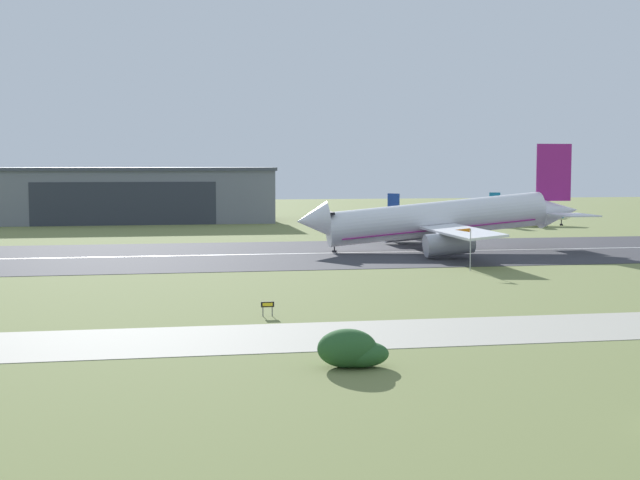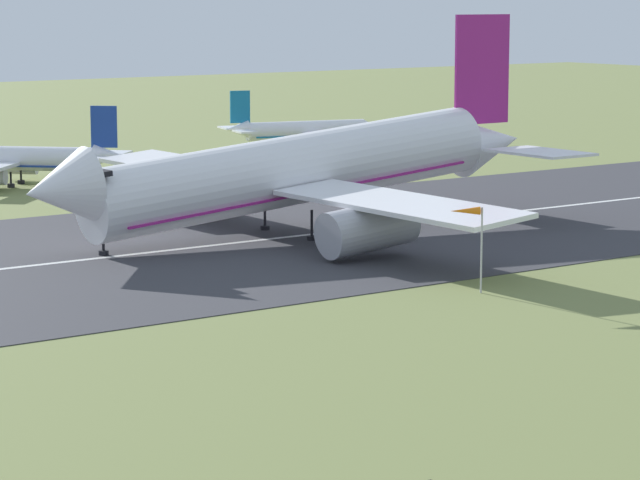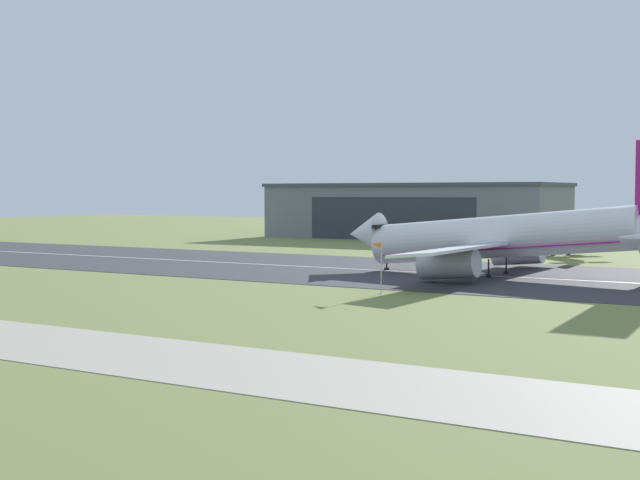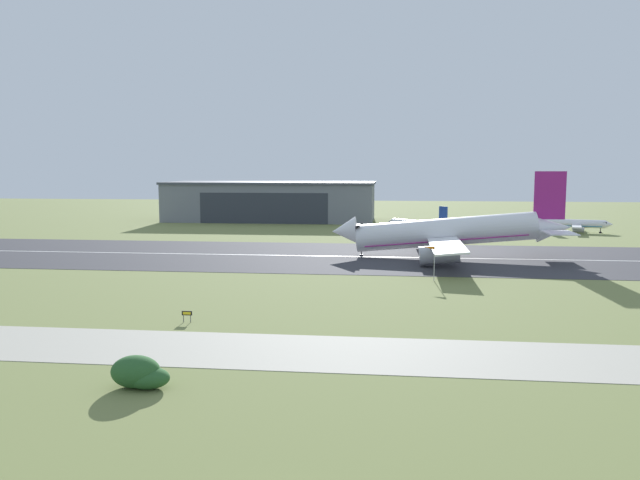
{
  "view_description": "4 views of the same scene",
  "coord_description": "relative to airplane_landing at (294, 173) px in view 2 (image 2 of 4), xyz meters",
  "views": [
    {
      "loc": [
        -31.54,
        -46.41,
        15.73
      ],
      "look_at": [
        -8.81,
        79.28,
        4.97
      ],
      "focal_mm": 50.0,
      "sensor_mm": 36.0,
      "label": 1
    },
    {
      "loc": [
        -59.14,
        -1.22,
        21.34
      ],
      "look_at": [
        -0.39,
        79.67,
        5.27
      ],
      "focal_mm": 85.0,
      "sensor_mm": 36.0,
      "label": 2
    },
    {
      "loc": [
        63.74,
        -17.59,
        12.44
      ],
      "look_at": [
        6.64,
        77.29,
        6.58
      ],
      "focal_mm": 50.0,
      "sensor_mm": 36.0,
      "label": 3
    },
    {
      "loc": [
        6.22,
        -33.5,
        20.39
      ],
      "look_at": [
        -6.7,
        78.93,
        7.3
      ],
      "focal_mm": 35.0,
      "sensor_mm": 36.0,
      "label": 4
    }
  ],
  "objects": [
    {
      "name": "runway_centreline",
      "position": [
        -18.76,
        -0.99,
        -5.61
      ],
      "size": [
        332.97,
        0.7,
        0.01
      ],
      "primitive_type": "cube",
      "color": "silver",
      "rests_on": "runway_strip"
    },
    {
      "name": "windsock_pole",
      "position": [
        -5.65,
        -29.87,
        0.0
      ],
      "size": [
        2.26,
        1.64,
        6.37
      ],
      "color": "#B7B7BC",
      "rests_on": "ground_plane"
    },
    {
      "name": "ground_plane",
      "position": [
        -18.76,
        -55.49,
        -5.68
      ],
      "size": [
        609.97,
        609.97,
        0.0
      ],
      "primitive_type": "plane",
      "color": "olive"
    },
    {
      "name": "airplane_parked_west",
      "position": [
        -4.84,
        48.26,
        -2.62
      ],
      "size": [
        22.28,
        22.15,
        9.26
      ],
      "color": "silver",
      "rests_on": "ground_plane"
    },
    {
      "name": "runway_strip",
      "position": [
        -18.76,
        -0.99,
        -5.65
      ],
      "size": [
        369.97,
        49.97,
        0.06
      ],
      "primitive_type": "cube",
      "color": "#333338",
      "rests_on": "ground_plane"
    },
    {
      "name": "airplane_parked_centre",
      "position": [
        45.39,
        62.39,
        -2.96
      ],
      "size": [
        23.46,
        20.95,
        8.59
      ],
      "color": "white",
      "rests_on": "ground_plane"
    },
    {
      "name": "airplane_landing",
      "position": [
        0.0,
        0.0,
        0.0
      ],
      "size": [
        54.0,
        59.27,
        19.69
      ],
      "color": "white",
      "rests_on": "ground_plane"
    }
  ]
}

